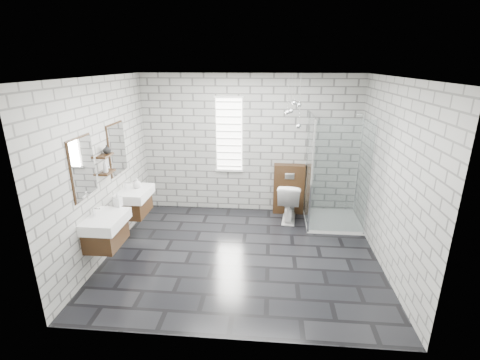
# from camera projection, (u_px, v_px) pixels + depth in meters

# --- Properties ---
(floor) EXTENTS (4.20, 3.60, 0.02)m
(floor) POSITION_uv_depth(u_px,v_px,m) (242.00, 254.00, 5.52)
(floor) COLOR black
(floor) RESTS_ON ground
(ceiling) EXTENTS (4.20, 3.60, 0.02)m
(ceiling) POSITION_uv_depth(u_px,v_px,m) (242.00, 76.00, 4.64)
(ceiling) COLOR white
(ceiling) RESTS_ON wall_back
(wall_back) EXTENTS (4.20, 0.02, 2.70)m
(wall_back) POSITION_uv_depth(u_px,v_px,m) (250.00, 145.00, 6.79)
(wall_back) COLOR #A6A6A1
(wall_back) RESTS_ON floor
(wall_front) EXTENTS (4.20, 0.02, 2.70)m
(wall_front) POSITION_uv_depth(u_px,v_px,m) (227.00, 229.00, 3.37)
(wall_front) COLOR #A6A6A1
(wall_front) RESTS_ON floor
(wall_left) EXTENTS (0.02, 3.60, 2.70)m
(wall_left) POSITION_uv_depth(u_px,v_px,m) (103.00, 169.00, 5.26)
(wall_left) COLOR #A6A6A1
(wall_left) RESTS_ON floor
(wall_right) EXTENTS (0.02, 3.60, 2.70)m
(wall_right) POSITION_uv_depth(u_px,v_px,m) (391.00, 177.00, 4.90)
(wall_right) COLOR #A6A6A1
(wall_right) RESTS_ON floor
(vanity_left) EXTENTS (0.47, 0.70, 1.57)m
(vanity_left) POSITION_uv_depth(u_px,v_px,m) (103.00, 222.00, 4.87)
(vanity_left) COLOR #3B2412
(vanity_left) RESTS_ON wall_left
(vanity_right) EXTENTS (0.47, 0.70, 1.57)m
(vanity_right) POSITION_uv_depth(u_px,v_px,m) (133.00, 194.00, 5.90)
(vanity_right) COLOR #3B2412
(vanity_right) RESTS_ON wall_left
(shelf_lower) EXTENTS (0.14, 0.30, 0.03)m
(shelf_lower) POSITION_uv_depth(u_px,v_px,m) (107.00, 172.00, 5.21)
(shelf_lower) COLOR #3B2412
(shelf_lower) RESTS_ON wall_left
(shelf_upper) EXTENTS (0.14, 0.30, 0.03)m
(shelf_upper) POSITION_uv_depth(u_px,v_px,m) (105.00, 156.00, 5.13)
(shelf_upper) COLOR #3B2412
(shelf_upper) RESTS_ON wall_left
(window) EXTENTS (0.56, 0.05, 1.48)m
(window) POSITION_uv_depth(u_px,v_px,m) (229.00, 135.00, 6.73)
(window) COLOR white
(window) RESTS_ON wall_back
(cistern_panel) EXTENTS (0.60, 0.20, 1.00)m
(cistern_panel) POSITION_uv_depth(u_px,v_px,m) (289.00, 189.00, 6.89)
(cistern_panel) COLOR #3B2412
(cistern_panel) RESTS_ON floor
(flush_plate) EXTENTS (0.18, 0.01, 0.12)m
(flush_plate) POSITION_uv_depth(u_px,v_px,m) (290.00, 176.00, 6.70)
(flush_plate) COLOR silver
(flush_plate) RESTS_ON cistern_panel
(shower_enclosure) EXTENTS (1.00, 1.00, 2.03)m
(shower_enclosure) POSITION_uv_depth(u_px,v_px,m) (329.00, 200.00, 6.34)
(shower_enclosure) COLOR white
(shower_enclosure) RESTS_ON floor
(pendant_cluster) EXTENTS (0.29, 0.23, 0.92)m
(pendant_cluster) POSITION_uv_depth(u_px,v_px,m) (294.00, 111.00, 6.07)
(pendant_cluster) COLOR silver
(pendant_cluster) RESTS_ON ceiling
(toilet) EXTENTS (0.49, 0.77, 0.75)m
(toilet) POSITION_uv_depth(u_px,v_px,m) (289.00, 201.00, 6.62)
(toilet) COLOR white
(toilet) RESTS_ON floor
(soap_bottle_a) EXTENTS (0.11, 0.12, 0.22)m
(soap_bottle_a) POSITION_uv_depth(u_px,v_px,m) (118.00, 199.00, 5.14)
(soap_bottle_a) COLOR #B2B2B2
(soap_bottle_a) RESTS_ON vanity_left
(soap_bottle_b) EXTENTS (0.18, 0.18, 0.18)m
(soap_bottle_b) POSITION_uv_depth(u_px,v_px,m) (137.00, 183.00, 5.90)
(soap_bottle_b) COLOR #B2B2B2
(soap_bottle_b) RESTS_ON vanity_right
(soap_bottle_c) EXTENTS (0.09, 0.09, 0.19)m
(soap_bottle_c) POSITION_uv_depth(u_px,v_px,m) (105.00, 166.00, 5.12)
(soap_bottle_c) COLOR #B2B2B2
(soap_bottle_c) RESTS_ON shelf_lower
(vase) EXTENTS (0.15, 0.15, 0.13)m
(vase) POSITION_uv_depth(u_px,v_px,m) (107.00, 149.00, 5.16)
(vase) COLOR #B2B2B2
(vase) RESTS_ON shelf_upper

